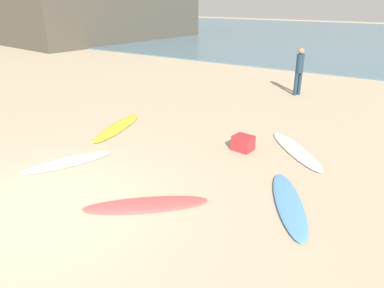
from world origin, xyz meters
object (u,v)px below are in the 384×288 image
beachgoer_near (299,69)px  beach_cooler (243,143)px  surfboard_1 (289,203)px  surfboard_0 (146,204)px  surfboard_3 (67,162)px  surfboard_5 (296,150)px  surfboard_4 (117,127)px

beachgoer_near → beach_cooler: 6.28m
surfboard_1 → surfboard_0: bearing=-175.0°
surfboard_0 → surfboard_3: (-2.73, 0.42, -0.01)m
beachgoer_near → surfboard_0: bearing=-151.7°
surfboard_1 → beach_cooler: beach_cooler is taller
surfboard_5 → surfboard_0: bearing=-154.0°
surfboard_3 → beachgoer_near: 9.52m
surfboard_3 → surfboard_0: bearing=14.2°
surfboard_0 → beach_cooler: size_ratio=4.89×
surfboard_5 → surfboard_1: bearing=-118.2°
beach_cooler → surfboard_4: bearing=-171.3°
beachgoer_near → surfboard_3: bearing=-168.4°
surfboard_5 → surfboard_4: bearing=150.6°
surfboard_1 → beach_cooler: (-1.85, 1.89, 0.15)m
surfboard_1 → surfboard_5: (-0.70, 2.55, -0.01)m
beachgoer_near → beach_cooler: size_ratio=3.84×
surfboard_5 → beach_cooler: size_ratio=5.41×
beachgoer_near → surfboard_5: bearing=-135.5°
surfboard_4 → surfboard_1: bearing=-29.1°
surfboard_5 → beach_cooler: beach_cooler is taller
surfboard_3 → beach_cooler: bearing=66.5°
surfboard_0 → surfboard_4: (-3.44, 2.79, 0.00)m
surfboard_0 → beach_cooler: (0.35, 3.37, 0.15)m
beachgoer_near → beach_cooler: bearing=-147.6°
surfboard_0 → surfboard_1: size_ratio=0.98×
surfboard_1 → surfboard_4: size_ratio=0.92×
surfboard_1 → surfboard_5: surfboard_1 is taller
surfboard_0 → beach_cooler: beach_cooler is taller
surfboard_5 → beach_cooler: 1.34m
beach_cooler → surfboard_1: bearing=-45.5°
surfboard_4 → beachgoer_near: (3.16, 6.78, 0.98)m
beachgoer_near → surfboard_1: bearing=-136.3°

